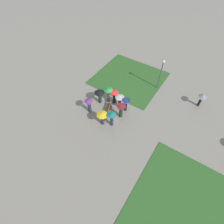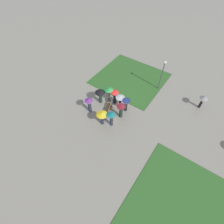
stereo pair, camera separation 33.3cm
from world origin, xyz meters
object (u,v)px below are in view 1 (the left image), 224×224
crowd_person_yellow (102,116)px  lamp_post (161,71)px  crowd_person_purple (89,104)px  crowd_person_red (114,95)px  crowd_person_maroon (121,109)px  lone_walker_mid_plaza (202,98)px  crowd_person_grey (120,99)px  crowd_person_green (108,91)px  crowd_person_black (100,94)px  park_bench (109,109)px  crowd_person_navy (126,102)px  crowd_person_teal (112,117)px

crowd_person_yellow → lamp_post: bearing=-173.2°
lamp_post → crowd_person_purple: 9.64m
crowd_person_red → crowd_person_maroon: (1.45, 1.83, 0.05)m
lone_walker_mid_plaza → crowd_person_grey: bearing=121.9°
crowd_person_green → crowd_person_black: bearing=179.0°
park_bench → crowd_person_purple: (1.18, -1.86, 0.77)m
crowd_person_navy → crowd_person_green: size_ratio=0.96×
park_bench → crowd_person_green: (-1.51, -1.05, 1.01)m
crowd_person_navy → lone_walker_mid_plaza: size_ratio=1.04×
crowd_person_red → crowd_person_maroon: size_ratio=0.96×
crowd_person_yellow → crowd_person_maroon: bearing=173.7°
crowd_person_black → park_bench: bearing=92.5°
crowd_person_purple → lamp_post: bearing=28.5°
crowd_person_black → crowd_person_teal: (2.05, 3.07, -0.07)m
crowd_person_navy → lamp_post: bearing=-147.9°
crowd_person_purple → crowd_person_teal: (0.22, 3.23, 0.04)m
park_bench → crowd_person_maroon: size_ratio=0.94×
crowd_person_red → crowd_person_black: size_ratio=1.01×
crowd_person_purple → crowd_person_maroon: size_ratio=1.00×
crowd_person_black → crowd_person_grey: 2.47m
crowd_person_yellow → park_bench: bearing=-143.0°
crowd_person_purple → crowd_person_maroon: crowd_person_maroon is taller
crowd_person_navy → lone_walker_mid_plaza: crowd_person_navy is taller
crowd_person_maroon → crowd_person_purple: bearing=-104.8°
crowd_person_green → lone_walker_mid_plaza: size_ratio=1.08×
crowd_person_black → crowd_person_grey: crowd_person_black is taller
lamp_post → lone_walker_mid_plaza: (0.20, 5.48, -1.38)m
crowd_person_red → lamp_post: bearing=55.5°
crowd_person_black → lone_walker_mid_plaza: crowd_person_black is taller
crowd_person_purple → crowd_person_teal: bearing=-34.1°
crowd_person_black → crowd_person_maroon: bearing=105.3°
crowd_person_red → crowd_person_maroon: crowd_person_maroon is taller
crowd_person_navy → lone_walker_mid_plaza: (-5.46, 7.03, 0.05)m
crowd_person_teal → crowd_person_maroon: (-1.57, 0.20, -0.02)m
park_bench → lamp_post: bearing=135.7°
park_bench → crowd_person_black: size_ratio=0.99×
crowd_person_green → crowd_person_maroon: 2.95m
crowd_person_grey → crowd_person_green: bearing=69.7°
crowd_person_green → crowd_person_maroon: (1.34, 2.62, -0.22)m
lamp_post → crowd_person_yellow: 9.27m
crowd_person_purple → crowd_person_black: bearing=54.5°
park_bench → crowd_person_teal: crowd_person_teal is taller
crowd_person_yellow → crowd_person_grey: (-3.17, 0.24, -0.03)m
crowd_person_navy → crowd_person_teal: crowd_person_teal is taller
crowd_person_grey → crowd_person_teal: size_ratio=0.92×
crowd_person_purple → crowd_person_yellow: bearing=-45.8°
park_bench → crowd_person_maroon: bearing=75.8°
lamp_post → crowd_person_red: bearing=-32.0°
crowd_person_teal → crowd_person_grey: bearing=55.3°
crowd_person_red → lone_walker_mid_plaza: crowd_person_red is taller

